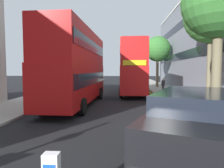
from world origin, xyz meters
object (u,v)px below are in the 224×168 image
double_decker_bus_away (77,65)px  double_decker_bus_oncoming (134,67)px  taxi_minivan (193,134)px  pedestrian_far (163,86)px

double_decker_bus_away → double_decker_bus_oncoming: bearing=58.6°
taxi_minivan → pedestrian_far: taxi_minivan is taller
double_decker_bus_oncoming → pedestrian_far: 3.79m
double_decker_bus_away → double_decker_bus_oncoming: (4.66, 7.64, 0.00)m
double_decker_bus_oncoming → taxi_minivan: size_ratio=2.11×
double_decker_bus_away → pedestrian_far: (7.81, 7.11, -2.04)m
double_decker_bus_away → pedestrian_far: size_ratio=6.71×
double_decker_bus_away → double_decker_bus_oncoming: size_ratio=1.00×
double_decker_bus_oncoming → pedestrian_far: bearing=-9.6°
taxi_minivan → double_decker_bus_oncoming: bearing=92.1°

